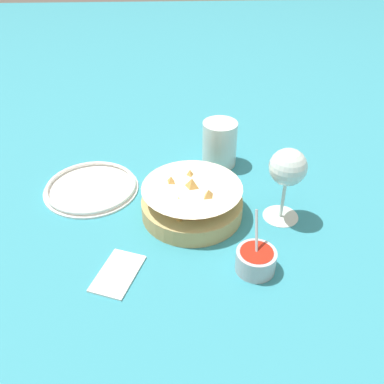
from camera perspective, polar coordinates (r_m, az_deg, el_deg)
ground_plane at (r=0.94m, az=0.80°, el=-1.99°), size 4.00×4.00×0.00m
food_basket at (r=0.90m, az=-0.06°, el=-1.24°), size 0.21×0.21×0.09m
sauce_cup at (r=0.79m, az=8.51°, el=-8.91°), size 0.08×0.07×0.11m
wine_glass at (r=0.86m, az=12.63°, el=2.91°), size 0.08×0.08×0.16m
beer_mug at (r=1.06m, az=3.66°, el=6.31°), size 0.13×0.08×0.11m
side_plate at (r=1.01m, az=-13.29°, el=0.63°), size 0.22×0.22×0.01m
napkin at (r=0.80m, az=-9.87°, el=-10.55°), size 0.13×0.10×0.01m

